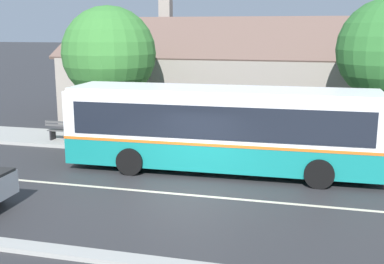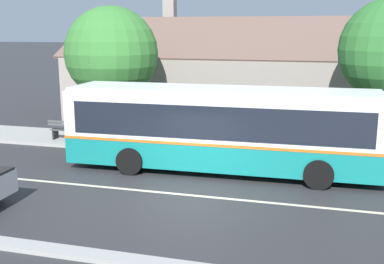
% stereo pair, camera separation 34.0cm
% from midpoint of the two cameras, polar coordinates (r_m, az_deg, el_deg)
% --- Properties ---
extents(ground_plane, '(300.00, 300.00, 0.00)m').
position_cam_midpoint_polar(ground_plane, '(15.57, -0.94, -7.48)').
color(ground_plane, '#2D2D30').
extents(sidewalk_far, '(60.00, 3.00, 0.15)m').
position_cam_midpoint_polar(sidewalk_far, '(21.15, 3.37, -1.96)').
color(sidewalk_far, '#9E9E99').
rests_on(sidewalk_far, ground).
extents(curb_near, '(60.00, 0.50, 0.12)m').
position_cam_midpoint_polar(curb_near, '(11.41, -7.49, -14.95)').
color(curb_near, '#9E9E99').
rests_on(curb_near, ground).
extents(lane_divider_stripe, '(60.00, 0.16, 0.01)m').
position_cam_midpoint_polar(lane_divider_stripe, '(15.57, -0.94, -7.47)').
color(lane_divider_stripe, beige).
rests_on(lane_divider_stripe, ground).
extents(community_building, '(20.85, 9.28, 6.93)m').
position_cam_midpoint_polar(community_building, '(28.33, 6.88, 5.51)').
color(community_building, gray).
rests_on(community_building, ground).
extents(transit_bus, '(11.55, 2.97, 3.11)m').
position_cam_midpoint_polar(transit_bus, '(17.74, 2.98, 0.59)').
color(transit_bus, '#147F7A').
rests_on(transit_bus, ground).
extents(bench_by_building, '(1.85, 0.51, 0.94)m').
position_cam_midpoint_polar(bench_by_building, '(22.96, -15.09, 0.05)').
color(bench_by_building, '#4C4C4C').
rests_on(bench_by_building, sidewalk_far).
extents(street_tree_secondary, '(4.33, 4.33, 6.27)m').
position_cam_midpoint_polar(street_tree_secondary, '(22.85, -10.22, 9.13)').
color(street_tree_secondary, '#4C3828').
rests_on(street_tree_secondary, ground).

